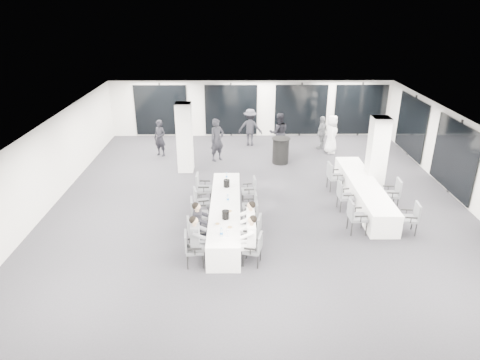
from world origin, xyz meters
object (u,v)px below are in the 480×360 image
object	(u,v)px
cocktail_table	(281,150)
chair_main_right_near	(255,247)
banquet_table_main	(225,215)
chair_main_right_far	(251,189)
chair_side_left_mid	(343,194)
standing_guest_b	(279,130)
chair_main_left_second	(194,232)
chair_main_left_mid	(197,212)
standing_guest_h	(377,158)
chair_side_right_far	(379,177)
chair_main_right_mid	(253,215)
chair_side_left_far	(333,175)
standing_guest_e	(332,132)
ice_bucket_near	(226,215)
chair_main_left_near	(191,247)
chair_main_left_fourth	(200,200)
chair_main_left_far	(202,186)
chair_main_right_second	(254,230)
ice_bucket_far	(227,183)
banquet_table_side	(363,192)
standing_guest_g	(160,136)
standing_guest_c	(250,125)
chair_main_right_fourth	(252,204)
chair_side_right_mid	(393,192)
chair_side_left_near	(355,215)
standing_guest_a	(217,137)
standing_guest_d	(322,130)
chair_side_right_near	(412,216)

from	to	relation	value
cocktail_table	chair_main_right_near	xyz separation A→B (m)	(-1.41, -7.57, -0.04)
banquet_table_main	chair_main_right_far	world-z (taller)	chair_main_right_far
chair_side_left_mid	standing_guest_b	distance (m)	6.07
chair_main_left_second	chair_side_left_mid	size ratio (longest dim) A/B	0.97
chair_main_left_mid	standing_guest_h	distance (m)	7.48
chair_side_right_far	chair_main_right_mid	bearing A→B (deg)	114.46
chair_side_left_far	standing_guest_e	bearing A→B (deg)	165.12
chair_main_right_far	ice_bucket_near	size ratio (longest dim) A/B	3.80
cocktail_table	chair_main_left_near	distance (m)	8.18
chair_main_left_fourth	chair_main_left_far	world-z (taller)	chair_main_left_far
chair_main_left_fourth	chair_main_right_mid	world-z (taller)	chair_main_left_fourth
chair_main_right_second	ice_bucket_far	xyz separation A→B (m)	(-0.81, 2.55, 0.30)
banquet_table_side	standing_guest_g	world-z (taller)	standing_guest_g
chair_side_left_far	standing_guest_b	distance (m)	4.54
chair_main_left_mid	standing_guest_c	distance (m)	8.35
chair_main_left_second	chair_side_left_mid	bearing A→B (deg)	103.20
chair_main_left_mid	chair_side_left_mid	size ratio (longest dim) A/B	1.06
chair_main_right_fourth	ice_bucket_near	distance (m)	1.67
chair_side_right_mid	chair_side_left_near	bearing A→B (deg)	137.77
standing_guest_c	standing_guest_g	bearing A→B (deg)	31.15
chair_side_left_far	chair_side_right_far	xyz separation A→B (m)	(1.67, -0.03, -0.08)
chair_main_left_mid	chair_main_right_fourth	distance (m)	1.82
chair_main_right_second	chair_side_right_far	distance (m)	6.11
chair_main_left_far	chair_side_left_near	xyz separation A→B (m)	(4.71, -2.12, 0.00)
chair_main_right_fourth	ice_bucket_far	world-z (taller)	ice_bucket_far
standing_guest_c	standing_guest_e	distance (m)	3.79
standing_guest_a	standing_guest_d	bearing A→B (deg)	-19.19
chair_main_right_fourth	standing_guest_h	bearing A→B (deg)	-61.35
chair_side_left_far	standing_guest_a	bearing A→B (deg)	-130.13
chair_main_left_far	standing_guest_d	size ratio (longest dim) A/B	0.59
chair_main_right_fourth	chair_main_left_fourth	bearing A→B (deg)	80.23
chair_main_right_near	chair_main_right_far	distance (m)	3.70
chair_main_right_second	ice_bucket_far	size ratio (longest dim) A/B	4.15
cocktail_table	chair_side_left_near	bearing A→B (deg)	-74.54
chair_main_right_mid	chair_side_right_far	world-z (taller)	chair_main_right_mid
chair_main_left_mid	chair_side_left_near	distance (m)	4.71
chair_side_left_far	standing_guest_a	world-z (taller)	standing_guest_a
chair_main_right_second	chair_side_left_far	size ratio (longest dim) A/B	0.95
chair_side_left_far	chair_side_right_far	bearing A→B (deg)	84.78
chair_main_left_mid	standing_guest_a	distance (m)	6.10
chair_side_left_near	standing_guest_g	xyz separation A→B (m)	(-6.90, 6.90, 0.32)
chair_main_left_far	standing_guest_a	bearing A→B (deg)	175.87
chair_main_right_near	chair_main_right_fourth	xyz separation A→B (m)	(-0.00, 2.57, -0.02)
chair_main_right_second	chair_side_right_far	bearing A→B (deg)	-38.65
banquet_table_side	chair_main_left_fourth	size ratio (longest dim) A/B	5.21
chair_main_right_near	chair_main_right_far	world-z (taller)	chair_main_right_far
chair_side_left_far	standing_guest_d	distance (m)	4.72
chair_main_right_mid	chair_side_right_near	distance (m)	4.72
chair_main_left_fourth	standing_guest_b	distance (m)	6.96
standing_guest_b	standing_guest_d	bearing A→B (deg)	-172.33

